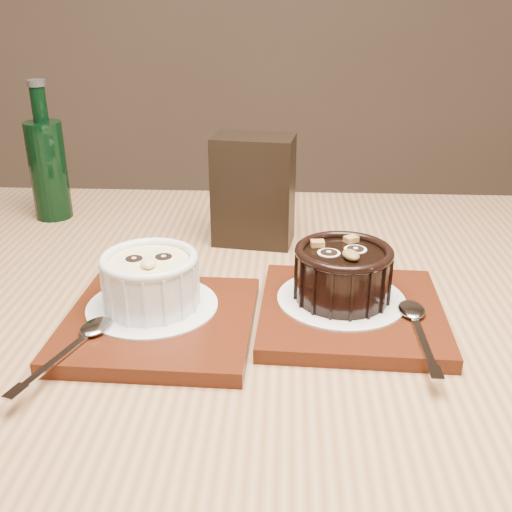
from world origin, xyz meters
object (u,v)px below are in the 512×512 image
Objects in this scene: ramekin_dark at (343,271)px; table at (251,381)px; ramekin_white at (150,278)px; condiment_stand at (254,191)px; tray_right at (351,312)px; green_bottle at (48,166)px; tray_left at (160,323)px.

table is at bearing 157.71° from ramekin_dark.
condiment_stand is (0.11, 0.20, 0.02)m from ramekin_white.
condiment_stand is (-0.09, 0.21, 0.06)m from tray_right.
tray_right is 1.84× the size of ramekin_dark.
green_bottle reaches higher than condiment_stand.
condiment_stand is (0.10, 0.22, 0.06)m from tray_left.
condiment_stand reaches higher than table.
tray_left is 0.38m from green_bottle.
tray_right is 0.04m from ramekin_dark.
tray_right is 0.92× the size of green_bottle.
green_bottle reaches higher than tray_left.
tray_left is at bearing -114.62° from condiment_stand.
tray_left is 1.00× the size of tray_right.
tray_right is (0.20, -0.01, -0.04)m from ramekin_white.
tray_left is 0.19m from tray_right.
tray_left is at bearing -157.87° from table.
ramekin_white is 0.53× the size of tray_right.
ramekin_white is 0.23m from condiment_stand.
green_bottle is at bearing 159.16° from condiment_stand.
table is at bearing -46.66° from green_bottle.
ramekin_dark is at bearing 121.66° from tray_right.
green_bottle reaches higher than table.
ramekin_white is (-0.01, 0.02, 0.04)m from tray_left.
green_bottle reaches higher than ramekin_dark.
condiment_stand is 0.72× the size of green_bottle.
tray_right is at bearing -8.82° from ramekin_white.
condiment_stand reaches higher than ramekin_white.
table is 0.44m from green_bottle.
green_bottle is (-0.19, 0.33, 0.07)m from tray_left.
ramekin_dark is (0.19, 0.01, 0.00)m from ramekin_white.
table is at bearing 3.20° from ramekin_white.
condiment_stand reaches higher than ramekin_dark.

